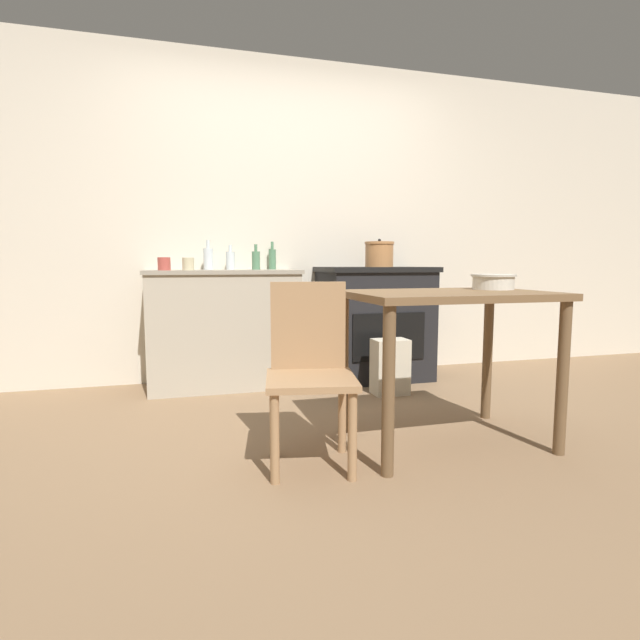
% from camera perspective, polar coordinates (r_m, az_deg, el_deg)
% --- Properties ---
extents(ground_plane, '(14.00, 14.00, 0.00)m').
position_cam_1_polar(ground_plane, '(2.78, 3.11, -13.03)').
color(ground_plane, '#896B4C').
extents(wall_back, '(8.00, 0.07, 2.55)m').
position_cam_1_polar(wall_back, '(4.17, -4.07, 11.22)').
color(wall_back, beige).
rests_on(wall_back, ground_plane).
extents(counter_cabinet, '(1.13, 0.53, 0.88)m').
position_cam_1_polar(counter_cabinet, '(3.82, -10.95, -0.96)').
color(counter_cabinet, '#B2A893').
rests_on(counter_cabinet, ground_plane).
extents(stove, '(0.87, 0.62, 0.90)m').
position_cam_1_polar(stove, '(4.06, 6.22, -0.30)').
color(stove, black).
rests_on(stove, ground_plane).
extents(work_table, '(1.00, 0.70, 0.79)m').
position_cam_1_polar(work_table, '(2.61, 14.41, 0.40)').
color(work_table, brown).
rests_on(work_table, ground_plane).
extents(chair, '(0.47, 0.47, 0.84)m').
position_cam_1_polar(chair, '(2.32, -1.17, -5.45)').
color(chair, '#A87F56').
rests_on(chair, ground_plane).
extents(flour_sack, '(0.25, 0.17, 0.40)m').
position_cam_1_polar(flour_sack, '(3.60, 8.01, -5.31)').
color(flour_sack, beige).
rests_on(flour_sack, ground_plane).
extents(stock_pot, '(0.23, 0.23, 0.22)m').
position_cam_1_polar(stock_pot, '(4.01, 6.79, 7.47)').
color(stock_pot, '#B77A47').
rests_on(stock_pot, stove).
extents(mixing_bowl_large, '(0.24, 0.24, 0.08)m').
position_cam_1_polar(mixing_bowl_large, '(2.88, 19.20, 4.24)').
color(mixing_bowl_large, silver).
rests_on(mixing_bowl_large, work_table).
extents(bottle_far_left, '(0.06, 0.06, 0.22)m').
position_cam_1_polar(bottle_far_left, '(4.04, -5.47, 6.98)').
color(bottle_far_left, '#517F5B').
rests_on(bottle_far_left, counter_cabinet).
extents(bottle_left, '(0.07, 0.07, 0.19)m').
position_cam_1_polar(bottle_left, '(3.91, -10.19, 6.75)').
color(bottle_left, silver).
rests_on(bottle_left, counter_cabinet).
extents(bottle_mid_left, '(0.06, 0.06, 0.19)m').
position_cam_1_polar(bottle_mid_left, '(3.86, -7.33, 6.83)').
color(bottle_mid_left, '#517F5B').
rests_on(bottle_mid_left, counter_cabinet).
extents(bottle_center_left, '(0.07, 0.07, 0.22)m').
position_cam_1_polar(bottle_center_left, '(3.91, -12.65, 6.89)').
color(bottle_center_left, silver).
rests_on(bottle_center_left, counter_cabinet).
extents(cup_center, '(0.08, 0.08, 0.09)m').
position_cam_1_polar(cup_center, '(3.60, -14.82, 6.21)').
color(cup_center, beige).
rests_on(cup_center, counter_cabinet).
extents(cup_center_right, '(0.09, 0.09, 0.09)m').
position_cam_1_polar(cup_center_right, '(3.59, -17.39, 6.14)').
color(cup_center_right, '#B74C42').
rests_on(cup_center_right, counter_cabinet).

